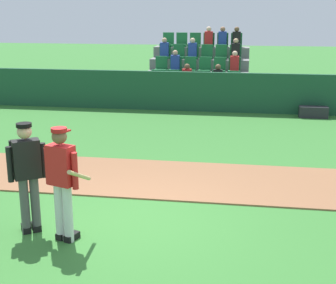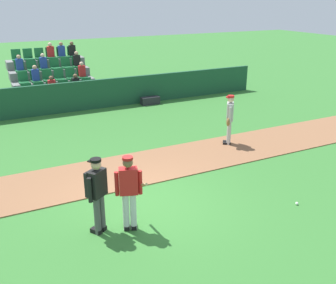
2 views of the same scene
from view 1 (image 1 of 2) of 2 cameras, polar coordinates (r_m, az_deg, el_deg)
ground_plane at (r=8.38m, az=-4.41°, el=-8.85°), size 80.00×80.00×0.00m
infield_dirt_path at (r=10.24m, az=-1.77°, el=-4.17°), size 28.00×2.34×0.03m
dugout_fence at (r=16.87m, az=2.72°, el=5.84°), size 20.00×0.16×1.33m
stadium_bleachers at (r=19.12m, az=3.55°, el=7.24°), size 3.90×3.80×2.70m
batter_red_jersey at (r=7.44m, az=-12.08°, el=-4.32°), size 0.59×0.80×1.76m
umpire_home_plate at (r=7.86m, az=-15.94°, el=-3.27°), size 0.53×0.47×1.76m
equipment_bag at (r=16.56m, az=16.43°, el=3.34°), size 0.90×0.36×0.36m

